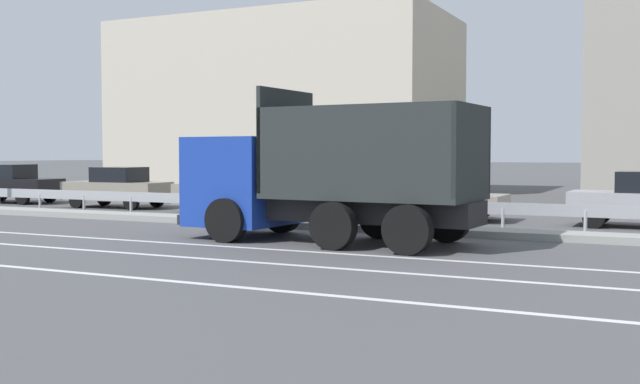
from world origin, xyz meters
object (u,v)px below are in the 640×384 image
at_px(median_road_sign, 203,180).
at_px(parked_car_1, 11,184).
at_px(parked_car_4, 429,198).
at_px(dump_truck, 298,186).
at_px(parked_car_3, 245,191).
at_px(parked_car_2, 118,188).

relative_size(median_road_sign, parked_car_1, 0.55).
bearing_deg(median_road_sign, parked_car_4, 34.91).
xyz_separation_m(dump_truck, parked_car_1, (-17.13, 6.78, -0.50)).
relative_size(parked_car_1, parked_car_3, 0.92).
xyz_separation_m(median_road_sign, parked_car_4, (5.78, 4.03, -0.61)).
distance_m(dump_truck, parked_car_3, 8.36).
relative_size(dump_truck, parked_car_1, 1.63).
xyz_separation_m(parked_car_1, parked_car_2, (5.99, -0.28, -0.03)).
height_order(dump_truck, parked_car_3, dump_truck).
relative_size(parked_car_3, parked_car_4, 1.01).
height_order(parked_car_1, parked_car_2, parked_car_1).
distance_m(median_road_sign, parked_car_4, 7.07).
distance_m(parked_car_2, parked_car_4, 12.31).
bearing_deg(median_road_sign, parked_car_3, 102.08).
relative_size(dump_truck, parked_car_4, 1.51).
xyz_separation_m(parked_car_2, parked_car_4, (12.31, 0.28, -0.10)).
relative_size(dump_truck, parked_car_3, 1.50).
height_order(parked_car_1, parked_car_3, parked_car_1).
bearing_deg(parked_car_3, median_road_sign, -167.52).
relative_size(median_road_sign, parked_car_3, 0.51).
bearing_deg(parked_car_3, dump_truck, -139.42).
distance_m(median_road_sign, parked_car_2, 7.55).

